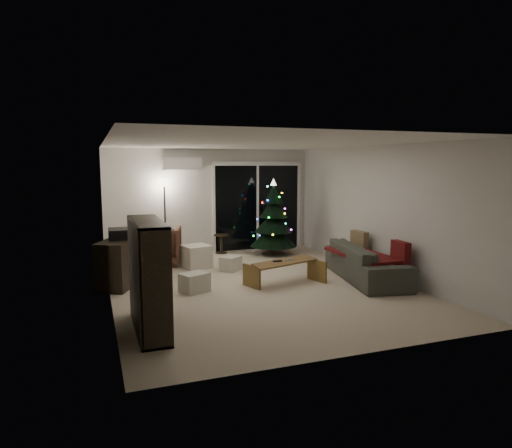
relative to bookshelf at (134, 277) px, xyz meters
The scene contains 18 objects.
room 4.15m from the bookshelf, 49.23° to the left, with size 6.50×7.51×2.60m.
bookshelf is the anchor object (origin of this frame).
media_cabinet 2.50m from the bookshelf, 90.00° to the left, with size 0.50×1.33×0.83m, color black.
stereo 2.49m from the bookshelf, 90.00° to the left, with size 0.42×0.50×0.18m, color black.
armchair 3.99m from the bookshelf, 77.58° to the left, with size 0.88×0.91×0.83m, color brown.
ottoman 3.69m from the bookshelf, 65.28° to the left, with size 0.52×0.52×0.47m, color beige.
cardboard_box_a 1.99m from the bookshelf, 54.64° to the left, with size 0.45×0.34×0.32m, color beige.
cardboard_box_b 3.58m from the bookshelf, 53.07° to the left, with size 0.42×0.31×0.29m, color beige.
side_table 5.26m from the bookshelf, 62.31° to the left, with size 0.37×0.37×0.46m, color black.
floor_lamp 4.77m from the bookshelf, 76.59° to the left, with size 0.28×0.28×1.75m, color black.
sofa 4.50m from the bookshelf, 16.60° to the left, with size 2.25×0.88×0.66m, color #555A4F.
sofa_throw 4.40m from the bookshelf, 16.97° to the left, with size 0.70×1.62×0.05m, color #58151D.
cushion_a 4.94m from the bookshelf, 23.01° to the left, with size 0.13×0.43×0.43m, color #917F52.
cushion_b 4.60m from the bookshelf, ahead, with size 0.13×0.43×0.43m, color #58151D.
coffee_table 3.15m from the bookshelf, 28.44° to the left, with size 1.33×0.47×0.42m, color brown, non-canonical shape.
remote_a 2.99m from the bookshelf, 29.82° to the left, with size 0.17×0.05×0.02m, color black.
remote_b 3.24m from the bookshelf, 28.38° to the left, with size 0.16×0.04×0.02m, color slate.
christmas_tree 5.43m from the bookshelf, 48.89° to the left, with size 1.11×1.11×1.79m, color black.
Camera 1 is at (-2.73, -7.48, 2.15)m, focal length 32.00 mm.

